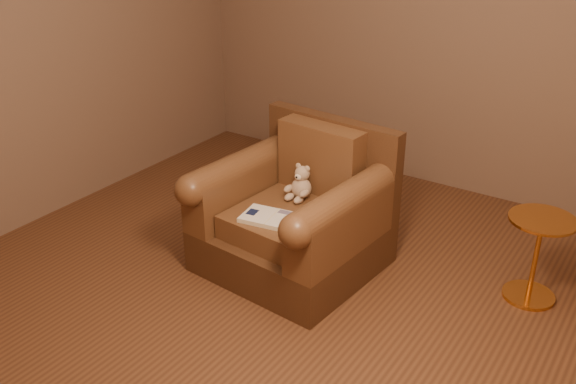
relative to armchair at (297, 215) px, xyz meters
The scene contains 5 objects.
floor 0.53m from the armchair, 69.63° to the right, with size 4.00×4.00×0.00m, color brown.
armchair is the anchor object (origin of this frame).
teddy_bear 0.18m from the armchair, 108.84° to the left, with size 0.16×0.18×0.22m.
guidebook 0.27m from the armchair, 91.10° to the right, with size 0.38×0.26×0.03m.
side_table 1.40m from the armchair, 17.84° to the left, with size 0.37×0.37×0.52m.
Camera 1 is at (1.73, -2.54, 2.17)m, focal length 40.00 mm.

